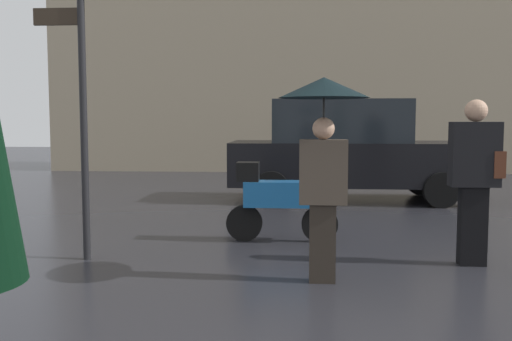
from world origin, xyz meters
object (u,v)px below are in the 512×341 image
Objects in this scene: pedestrian_with_bag at (475,172)px; parked_car_left at (348,150)px; pedestrian_with_umbrella at (324,129)px; street_signpost at (83,84)px; parked_scooter at (278,198)px.

parked_car_left reaches higher than pedestrian_with_bag.
pedestrian_with_umbrella is 5.78m from parked_car_left.
street_signpost is at bearing 172.01° from pedestrian_with_bag.
pedestrian_with_bag is at bearing -64.42° from pedestrian_with_umbrella.
parked_car_left is (-0.93, 4.94, -0.03)m from pedestrian_with_bag.
pedestrian_with_bag is 1.24× the size of parked_scooter.
parked_car_left is at bearing 84.17° from parked_scooter.
street_signpost is (-4.19, -0.06, 0.94)m from pedestrian_with_bag.
pedestrian_with_umbrella reaches higher than parked_car_left.
pedestrian_with_umbrella is 1.86m from pedestrian_with_bag.
parked_car_left is 6.05m from street_signpost.
street_signpost reaches higher than pedestrian_with_umbrella.
pedestrian_with_bag is at bearing 0.88° from street_signpost.
parked_scooter is (-0.49, 1.82, -0.90)m from pedestrian_with_umbrella.
pedestrian_with_umbrella is 2.70m from street_signpost.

